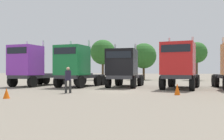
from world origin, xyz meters
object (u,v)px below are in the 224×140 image
(semi_truck_green, at_px, (75,66))
(visitor_with_camera, at_px, (68,78))
(semi_truck_purple, at_px, (31,66))
(semi_truck_black, at_px, (123,68))
(semi_truck_red, at_px, (179,65))
(traffic_cone_mid, at_px, (6,93))
(traffic_cone_near, at_px, (177,89))

(semi_truck_green, xyz_separation_m, visitor_with_camera, (1.92, -5.39, -0.92))
(semi_truck_purple, distance_m, visitor_with_camera, 8.31)
(semi_truck_black, distance_m, semi_truck_red, 4.85)
(semi_truck_black, relative_size, semi_truck_red, 0.92)
(semi_truck_green, distance_m, visitor_with_camera, 5.79)
(semi_truck_red, xyz_separation_m, traffic_cone_mid, (-8.88, -9.18, -1.67))
(traffic_cone_near, xyz_separation_m, traffic_cone_mid, (-8.78, -4.39, -0.08))
(traffic_cone_mid, bearing_deg, visitor_with_camera, 63.89)
(semi_truck_purple, xyz_separation_m, traffic_cone_mid, (4.59, -8.91, -1.66))
(semi_truck_black, relative_size, traffic_cone_near, 8.06)
(semi_truck_black, height_order, visitor_with_camera, semi_truck_black)
(semi_truck_purple, relative_size, traffic_cone_near, 9.07)
(semi_truck_purple, bearing_deg, traffic_cone_near, 75.94)
(visitor_with_camera, bearing_deg, semi_truck_red, 105.69)
(visitor_with_camera, relative_size, traffic_cone_mid, 3.14)
(visitor_with_camera, xyz_separation_m, traffic_cone_mid, (-1.81, -3.70, -0.73))
(semi_truck_purple, distance_m, traffic_cone_near, 14.21)
(semi_truck_green, bearing_deg, visitor_with_camera, 25.27)
(semi_truck_green, height_order, semi_truck_black, semi_truck_green)
(semi_truck_purple, height_order, semi_truck_red, semi_truck_purple)
(semi_truck_purple, height_order, traffic_cone_mid, semi_truck_purple)
(semi_truck_green, bearing_deg, semi_truck_black, 108.41)
(semi_truck_red, height_order, traffic_cone_mid, semi_truck_red)
(semi_truck_green, height_order, traffic_cone_mid, semi_truck_green)
(traffic_cone_near, height_order, traffic_cone_mid, traffic_cone_near)
(visitor_with_camera, bearing_deg, semi_truck_black, 137.99)
(semi_truck_green, height_order, visitor_with_camera, semi_truck_green)
(semi_truck_black, height_order, traffic_cone_near, semi_truck_black)
(traffic_cone_near, bearing_deg, semi_truck_black, 129.69)
(semi_truck_purple, relative_size, visitor_with_camera, 3.76)
(semi_truck_black, bearing_deg, visitor_with_camera, -20.17)
(semi_truck_red, distance_m, traffic_cone_near, 5.05)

